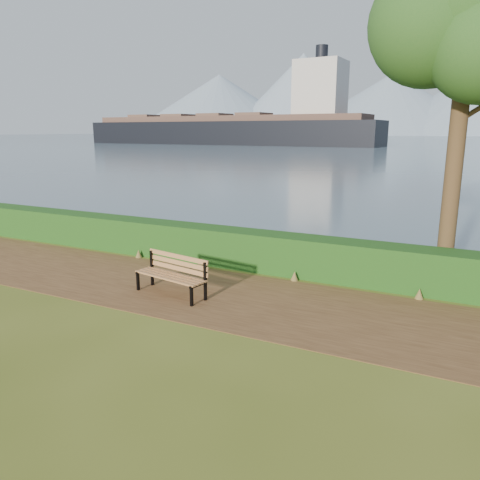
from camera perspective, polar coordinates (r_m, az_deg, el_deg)
The scene contains 8 objects.
ground at distance 10.58m, azimuth -5.47°, elevation -6.86°, with size 140.00×140.00×0.00m, color #4C5719.
path at distance 10.81m, azimuth -4.63°, elevation -6.36°, with size 40.00×3.40×0.01m, color #51331B.
hedge at distance 12.61m, azimuth 0.72°, elevation -1.11°, with size 32.00×0.85×1.00m, color #1A4313.
water at distance 268.48m, azimuth 25.86°, elevation 11.18°, with size 700.00×510.00×0.00m, color #486174.
mountains at distance 415.40m, azimuth 25.39°, elevation 15.34°, with size 585.00×190.00×70.00m.
bench at distance 10.61m, azimuth -8.15°, elevation -3.90°, with size 1.87×0.85×0.90m.
tree at distance 11.85m, azimuth 26.18°, elevation 23.45°, with size 4.04×3.34×8.04m.
cargo_ship at distance 122.75m, azimuth -0.77°, elevation 13.25°, with size 80.97×16.39×24.43m.
Camera 1 is at (5.30, -8.40, 3.62)m, focal length 35.00 mm.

